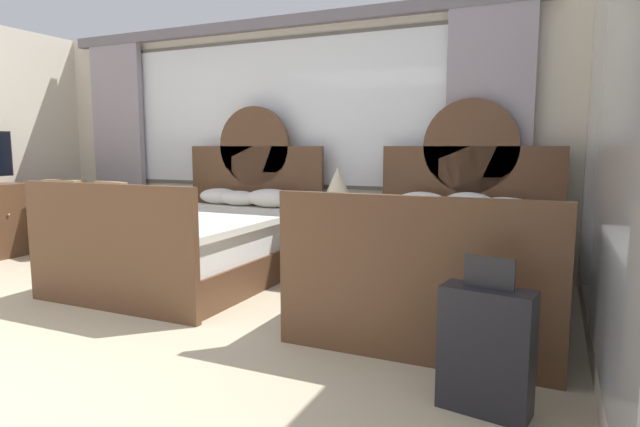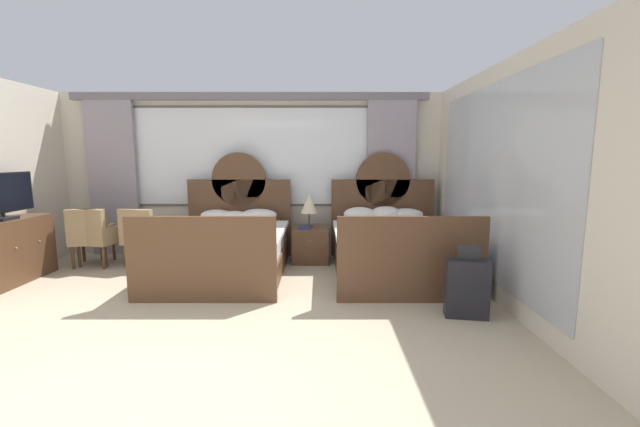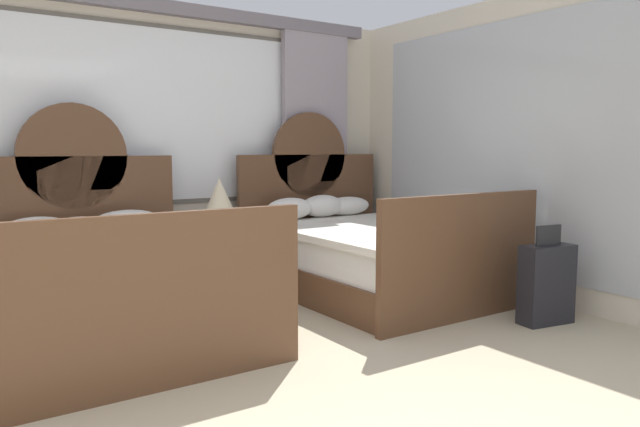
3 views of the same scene
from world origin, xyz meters
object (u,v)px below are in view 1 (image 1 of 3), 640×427
Objects in this scene: armchair_by_window_centre at (81,213)px; armchair_by_window_right at (75,212)px; table_lamp_on_nightstand at (338,183)px; suitcase_on_floor at (486,350)px; armchair_by_window_left at (125,216)px; bed_near_mirror at (447,263)px; bed_near_window at (200,241)px; nightstand_between_beds at (338,247)px; book_on_nightstand at (326,219)px.

armchair_by_window_centre is 0.10m from armchair_by_window_right.
suitcase_on_floor is at bearing -52.97° from table_lamp_on_nightstand.
armchair_by_window_centre is at bearing 179.97° from armchair_by_window_left.
armchair_by_window_centre is at bearing 174.96° from bed_near_mirror.
bed_near_window is 3.25m from suitcase_on_floor.
bed_near_window reaches higher than nightstand_between_beds.
bed_near_window is 8.60× the size of book_on_nightstand.
nightstand_between_beds is 3.34m from armchair_by_window_right.
bed_near_mirror reaches higher than armchair_by_window_right.
bed_near_window is 1.00× the size of bed_near_mirror.
bed_near_mirror is 8.60× the size of book_on_nightstand.
bed_near_mirror is 3.80× the size of nightstand_between_beds.
table_lamp_on_nightstand is (1.16, 0.67, 0.55)m from bed_near_window.
bed_near_mirror is (2.37, 0.00, 0.00)m from bed_near_window.
suitcase_on_floor is at bearing -28.71° from bed_near_window.
suitcase_on_floor is (1.66, -2.21, 0.03)m from nightstand_between_beds.
bed_near_mirror is 4.29× the size of table_lamp_on_nightstand.
table_lamp_on_nightstand is (-1.21, 0.67, 0.55)m from bed_near_mirror.
armchair_by_window_left is (-1.34, 0.39, 0.12)m from bed_near_window.
armchair_by_window_centre is (-0.69, 0.00, 0.00)m from armchair_by_window_left.
bed_near_window is at bearing 151.29° from suitcase_on_floor.
book_on_nightstand is 0.29× the size of armchair_by_window_centre.
armchair_by_window_centre is (-2.04, 0.39, 0.12)m from bed_near_window.
bed_near_window is 1.24m from book_on_nightstand.
armchair_by_window_right is (-4.50, 0.39, 0.12)m from bed_near_mirror.
armchair_by_window_right reaches higher than book_on_nightstand.
bed_near_window is 2.51× the size of armchair_by_window_left.
armchair_by_window_centre is at bearing 0.22° from armchair_by_window_right.
armchair_by_window_right is (-3.23, -0.15, -0.08)m from book_on_nightstand.
nightstand_between_beds is 3.24m from armchair_by_window_centre.
table_lamp_on_nightstand is 2.56m from armchair_by_window_left.
bed_near_mirror is 1.40m from book_on_nightstand.
bed_near_window is 3.80× the size of nightstand_between_beds.
book_on_nightstand is at bearing 26.22° from bed_near_window.
book_on_nightstand is 0.34× the size of suitcase_on_floor.
armchair_by_window_centre is (-4.41, 0.39, 0.12)m from bed_near_mirror.
armchair_by_window_centre is (-3.13, -0.15, -0.08)m from book_on_nightstand.
table_lamp_on_nightstand reaches higher than armchair_by_window_right.
suitcase_on_floor reaches higher than book_on_nightstand.
armchair_by_window_left is 0.69m from armchair_by_window_centre.
table_lamp_on_nightstand is at bearing 30.10° from bed_near_window.
table_lamp_on_nightstand is 3.24m from armchair_by_window_centre.
armchair_by_window_left is at bearing 155.05° from suitcase_on_floor.
bed_near_window is at bearing -16.20° from armchair_by_window_left.
table_lamp_on_nightstand is 0.59× the size of armchair_by_window_centre.
table_lamp_on_nightstand is 2.86m from suitcase_on_floor.
armchair_by_window_right is 1.17× the size of suitcase_on_floor.
armchair_by_window_left is 1.17× the size of suitcase_on_floor.
bed_near_mirror is 2.51× the size of armchair_by_window_right.
armchair_by_window_right is at bearing -175.08° from table_lamp_on_nightstand.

